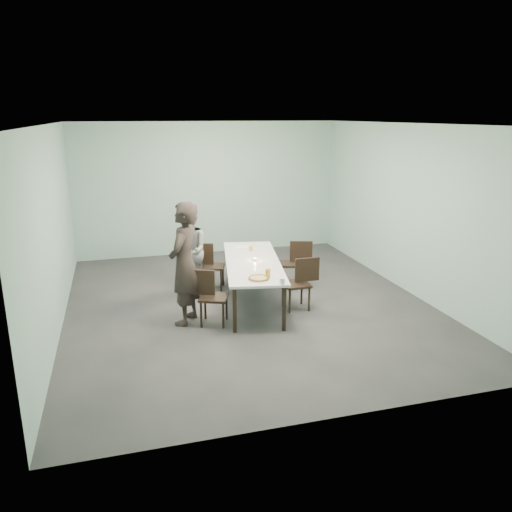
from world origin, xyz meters
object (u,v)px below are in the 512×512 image
object	(u,v)px
beer_glass	(268,274)
tealight	(255,259)
table	(253,264)
chair_far_left	(208,263)
chair_near_right	(301,280)
pizza	(259,278)
chair_near_left	(208,293)
water_tumbler	(282,281)
amber_tumbler	(251,248)
side_plate	(264,270)
diner_near	(184,264)
chair_far_right	(295,260)
diner_far	(189,251)

from	to	relation	value
beer_glass	tealight	world-z (taller)	beer_glass
table	chair_far_left	xyz separation A→B (m)	(-0.60, 0.90, -0.19)
table	tealight	xyz separation A→B (m)	(0.04, 0.00, 0.08)
chair_near_right	table	bearing A→B (deg)	-35.16
tealight	pizza	bearing A→B (deg)	-102.32
chair_near_left	chair_far_left	distance (m)	1.62
chair_near_right	chair_far_left	bearing A→B (deg)	-47.37
water_tumbler	amber_tumbler	xyz separation A→B (m)	(0.04, 1.92, -0.01)
side_plate	water_tumbler	size ratio (longest dim) A/B	2.00
table	tealight	size ratio (longest dim) A/B	48.58
diner_near	tealight	distance (m)	1.39
beer_glass	amber_tumbler	distance (m)	1.62
side_plate	tealight	size ratio (longest dim) A/B	3.21
chair_far_left	beer_glass	bearing A→B (deg)	-55.04
pizza	water_tumbler	size ratio (longest dim) A/B	3.78
tealight	water_tumbler	bearing A→B (deg)	-87.49
chair_near_left	diner_near	xyz separation A→B (m)	(-0.33, 0.15, 0.45)
chair_far_left	chair_near_right	distance (m)	1.90
table	chair_far_right	bearing A→B (deg)	32.14
chair_near_left	chair_near_right	xyz separation A→B (m)	(1.59, 0.21, 0.00)
amber_tumbler	tealight	bearing A→B (deg)	-98.95
table	beer_glass	size ratio (longest dim) A/B	18.14
chair_far_right	water_tumbler	size ratio (longest dim) A/B	9.67
chair_near_left	chair_near_right	distance (m)	1.60
diner_near	chair_far_right	bearing A→B (deg)	146.87
diner_near	table	bearing A→B (deg)	142.94
chair_near_left	chair_far_right	distance (m)	2.31
side_plate	water_tumbler	xyz separation A→B (m)	(0.07, -0.71, 0.04)
beer_glass	side_plate	bearing A→B (deg)	81.71
chair_far_right	pizza	size ratio (longest dim) A/B	2.56
table	chair_far_right	distance (m)	1.20
chair_near_right	diner_near	size ratio (longest dim) A/B	0.46
pizza	beer_glass	world-z (taller)	beer_glass
pizza	diner_far	bearing A→B (deg)	114.66
table	chair_far_right	world-z (taller)	chair_far_right
diner_near	pizza	distance (m)	1.16
chair_far_left	pizza	size ratio (longest dim) A/B	2.56
table	amber_tumbler	distance (m)	0.66
diner_near	side_plate	size ratio (longest dim) A/B	10.59
chair_far_left	tealight	xyz separation A→B (m)	(0.64, -0.90, 0.27)
chair_far_right	amber_tumbler	distance (m)	0.90
water_tumbler	amber_tumbler	distance (m)	1.92
table	diner_far	size ratio (longest dim) A/B	1.72
amber_tumbler	diner_near	bearing A→B (deg)	-139.19
chair_far_left	diner_far	xyz separation A→B (m)	(-0.37, -0.14, 0.29)
diner_far	water_tumbler	size ratio (longest dim) A/B	17.62
beer_glass	tealight	bearing A→B (deg)	85.90
chair_near_right	water_tumbler	world-z (taller)	chair_near_right
diner_near	water_tumbler	bearing A→B (deg)	89.97
water_tumbler	chair_near_left	bearing A→B (deg)	149.34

